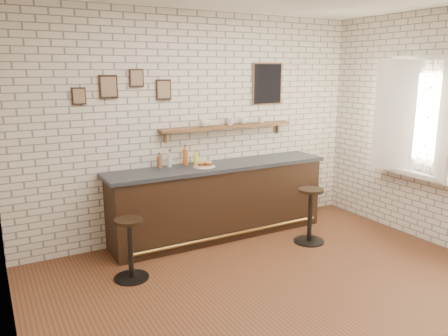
% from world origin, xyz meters
% --- Properties ---
extents(ground, '(5.00, 5.00, 0.00)m').
position_xyz_m(ground, '(0.00, 0.00, 0.00)').
color(ground, brown).
rests_on(ground, ground).
extents(bar_counter, '(3.10, 0.65, 1.01)m').
position_xyz_m(bar_counter, '(0.16, 1.70, 0.51)').
color(bar_counter, black).
rests_on(bar_counter, ground).
extents(sandwich_plate, '(0.28, 0.28, 0.01)m').
position_xyz_m(sandwich_plate, '(-0.09, 1.65, 1.02)').
color(sandwich_plate, white).
rests_on(sandwich_plate, bar_counter).
extents(ciabatta_sandwich, '(0.21, 0.15, 0.07)m').
position_xyz_m(ciabatta_sandwich, '(-0.08, 1.65, 1.06)').
color(ciabatta_sandwich, tan).
rests_on(ciabatta_sandwich, sandwich_plate).
extents(potato_chips, '(0.25, 0.17, 0.00)m').
position_xyz_m(potato_chips, '(-0.12, 1.65, 1.02)').
color(potato_chips, gold).
rests_on(potato_chips, sandwich_plate).
extents(bitters_bottle_brown, '(0.06, 0.06, 0.20)m').
position_xyz_m(bitters_bottle_brown, '(-0.63, 1.88, 1.09)').
color(bitters_bottle_brown, brown).
rests_on(bitters_bottle_brown, bar_counter).
extents(bitters_bottle_white, '(0.06, 0.06, 0.22)m').
position_xyz_m(bitters_bottle_white, '(-0.49, 1.88, 1.10)').
color(bitters_bottle_white, beige).
rests_on(bitters_bottle_white, bar_counter).
extents(bitters_bottle_amber, '(0.07, 0.07, 0.27)m').
position_xyz_m(bitters_bottle_amber, '(-0.26, 1.88, 1.12)').
color(bitters_bottle_amber, '#B0531C').
rests_on(bitters_bottle_amber, bar_counter).
extents(condiment_bottle_yellow, '(0.06, 0.06, 0.19)m').
position_xyz_m(condiment_bottle_yellow, '(-0.10, 1.88, 1.09)').
color(condiment_bottle_yellow, yellow).
rests_on(condiment_bottle_yellow, bar_counter).
extents(bar_stool_left, '(0.38, 0.38, 0.69)m').
position_xyz_m(bar_stool_left, '(-1.31, 1.05, 0.37)').
color(bar_stool_left, black).
rests_on(bar_stool_left, ground).
extents(bar_stool_right, '(0.41, 0.41, 0.73)m').
position_xyz_m(bar_stool_right, '(1.09, 0.91, 0.39)').
color(bar_stool_right, black).
rests_on(bar_stool_right, ground).
extents(wall_shelf, '(2.00, 0.18, 0.18)m').
position_xyz_m(wall_shelf, '(0.40, 1.90, 1.48)').
color(wall_shelf, brown).
rests_on(wall_shelf, ground).
extents(shelf_cup_a, '(0.18, 0.18, 0.10)m').
position_xyz_m(shelf_cup_a, '(0.04, 1.90, 1.55)').
color(shelf_cup_a, white).
rests_on(shelf_cup_a, wall_shelf).
extents(shelf_cup_b, '(0.13, 0.13, 0.10)m').
position_xyz_m(shelf_cup_b, '(0.44, 1.90, 1.55)').
color(shelf_cup_b, white).
rests_on(shelf_cup_b, wall_shelf).
extents(shelf_cup_c, '(0.16, 0.16, 0.09)m').
position_xyz_m(shelf_cup_c, '(0.65, 1.90, 1.55)').
color(shelf_cup_c, white).
rests_on(shelf_cup_c, wall_shelf).
extents(shelf_cup_d, '(0.10, 0.10, 0.08)m').
position_xyz_m(shelf_cup_d, '(0.96, 1.90, 1.54)').
color(shelf_cup_d, white).
rests_on(shelf_cup_d, wall_shelf).
extents(back_wall_decor, '(2.96, 0.02, 0.56)m').
position_xyz_m(back_wall_decor, '(0.23, 1.98, 2.05)').
color(back_wall_decor, black).
rests_on(back_wall_decor, ground).
extents(window_sill, '(0.20, 1.35, 0.06)m').
position_xyz_m(window_sill, '(2.40, 0.30, 0.90)').
color(window_sill, white).
rests_on(window_sill, ground).
extents(casement_window, '(0.40, 1.30, 1.56)m').
position_xyz_m(casement_window, '(2.36, 0.30, 1.65)').
color(casement_window, white).
rests_on(casement_window, ground).
extents(book_lower, '(0.18, 0.22, 0.02)m').
position_xyz_m(book_lower, '(2.38, 0.08, 0.94)').
color(book_lower, tan).
rests_on(book_lower, window_sill).
extents(book_upper, '(0.21, 0.24, 0.02)m').
position_xyz_m(book_upper, '(2.38, 0.07, 0.96)').
color(book_upper, tan).
rests_on(book_upper, book_lower).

